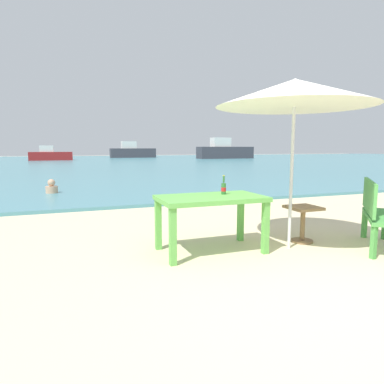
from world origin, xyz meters
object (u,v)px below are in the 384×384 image
(boat_tanker, at_px, (132,152))
(beer_bottle_amber, at_px, (224,188))
(picnic_table_green, at_px, (211,204))
(swimmer_person, at_px, (52,188))
(side_table_wood, at_px, (303,219))
(boat_sailboat, at_px, (50,155))
(patio_umbrella, at_px, (295,93))
(bench_green_left, at_px, (376,210))
(boat_cargo_ship, at_px, (224,151))

(boat_tanker, bearing_deg, beer_bottle_amber, -98.62)
(picnic_table_green, relative_size, beer_bottle_amber, 5.28)
(beer_bottle_amber, height_order, swimmer_person, beer_bottle_amber)
(picnic_table_green, xyz_separation_m, side_table_wood, (1.47, -0.06, -0.30))
(side_table_wood, distance_m, boat_sailboat, 34.66)
(beer_bottle_amber, bearing_deg, patio_umbrella, -21.89)
(bench_green_left, relative_size, swimmer_person, 2.76)
(bench_green_left, bearing_deg, picnic_table_green, 163.85)
(patio_umbrella, relative_size, side_table_wood, 4.26)
(patio_umbrella, distance_m, swimmer_person, 7.76)
(boat_tanker, bearing_deg, boat_cargo_ship, -37.16)
(picnic_table_green, xyz_separation_m, boat_sailboat, (-3.44, 34.26, -0.01))
(bench_green_left, distance_m, boat_tanker, 41.88)
(bench_green_left, distance_m, boat_sailboat, 35.36)
(picnic_table_green, relative_size, patio_umbrella, 0.61)
(boat_sailboat, bearing_deg, side_table_wood, -81.86)
(patio_umbrella, xyz_separation_m, boat_tanker, (5.35, 41.26, -1.26))
(picnic_table_green, bearing_deg, bench_green_left, -16.15)
(side_table_wood, height_order, boat_cargo_ship, boat_cargo_ship)
(beer_bottle_amber, height_order, boat_cargo_ship, boat_cargo_ship)
(beer_bottle_amber, distance_m, bench_green_left, 2.15)
(beer_bottle_amber, relative_size, boat_cargo_ship, 0.04)
(patio_umbrella, bearing_deg, boat_cargo_ship, 65.49)
(patio_umbrella, height_order, bench_green_left, patio_umbrella)
(beer_bottle_amber, height_order, boat_tanker, boat_tanker)
(patio_umbrella, height_order, boat_sailboat, patio_umbrella)
(swimmer_person, distance_m, boat_sailboat, 27.78)
(patio_umbrella, bearing_deg, side_table_wood, 26.73)
(swimmer_person, bearing_deg, patio_umbrella, -63.70)
(picnic_table_green, bearing_deg, boat_cargo_ship, 63.81)
(patio_umbrella, relative_size, swimmer_person, 5.61)
(boat_sailboat, bearing_deg, picnic_table_green, -84.26)
(picnic_table_green, distance_m, patio_umbrella, 1.85)
(boat_tanker, relative_size, boat_cargo_ship, 0.85)
(patio_umbrella, xyz_separation_m, side_table_wood, (0.38, 0.19, -1.76))
(picnic_table_green, distance_m, side_table_wood, 1.50)
(bench_green_left, height_order, boat_tanker, boat_tanker)
(boat_tanker, bearing_deg, side_table_wood, -96.90)
(boat_sailboat, bearing_deg, boat_cargo_ship, -2.37)
(side_table_wood, relative_size, boat_sailboat, 0.13)
(beer_bottle_amber, relative_size, bench_green_left, 0.23)
(patio_umbrella, distance_m, bench_green_left, 1.98)
(side_table_wood, height_order, boat_tanker, boat_tanker)
(bench_green_left, xyz_separation_m, boat_sailboat, (-5.67, 34.90, 0.10))
(bench_green_left, xyz_separation_m, boat_cargo_ship, (14.22, 34.08, 0.45))
(boat_tanker, height_order, boat_sailboat, boat_tanker)
(swimmer_person, xyz_separation_m, boat_cargo_ship, (18.69, 26.93, 0.75))
(picnic_table_green, relative_size, boat_cargo_ship, 0.20)
(beer_bottle_amber, distance_m, boat_sailboat, 34.36)
(beer_bottle_amber, height_order, bench_green_left, beer_bottle_amber)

